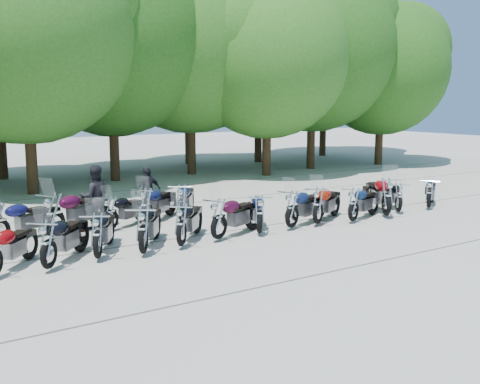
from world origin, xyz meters
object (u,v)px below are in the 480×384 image
motorcycle_15 (111,212)px  rider_1 (95,197)px  motorcycle_16 (146,205)px  motorcycle_8 (318,204)px  motorcycle_11 (399,196)px  motorcycle_7 (292,208)px  motorcycle_4 (181,223)px  motorcycle_3 (143,228)px  motorcycle_17 (181,201)px  motorcycle_14 (54,214)px  motorcycle_12 (429,193)px  rider_2 (148,191)px  motorcycle_10 (387,195)px  motorcycle_2 (97,234)px  motorcycle_9 (354,203)px  motorcycle_5 (219,217)px  motorcycle_1 (48,243)px  motorcycle_6 (259,213)px

motorcycle_15 → rider_1: rider_1 is taller
motorcycle_16 → rider_1: rider_1 is taller
motorcycle_8 → motorcycle_16: bearing=26.6°
motorcycle_11 → motorcycle_7: bearing=33.3°
motorcycle_4 → motorcycle_3: bearing=48.5°
motorcycle_8 → motorcycle_17: size_ratio=0.99×
motorcycle_17 → motorcycle_14: bearing=37.8°
motorcycle_7 → motorcycle_12: 5.82m
motorcycle_4 → motorcycle_16: same height
rider_2 → motorcycle_15: bearing=32.3°
motorcycle_10 → motorcycle_15: motorcycle_10 is taller
motorcycle_8 → motorcycle_16: size_ratio=1.02×
motorcycle_2 → motorcycle_16: size_ratio=0.99×
motorcycle_11 → motorcycle_4: bearing=34.4°
motorcycle_3 → motorcycle_9: 6.83m
motorcycle_5 → rider_1: bearing=11.5°
motorcycle_10 → rider_2: size_ratio=1.60×
motorcycle_8 → motorcycle_12: (4.87, -0.10, -0.07)m
rider_2 → motorcycle_3: bearing=56.8°
motorcycle_14 → motorcycle_15: size_ratio=1.25×
motorcycle_16 → rider_1: bearing=29.2°
motorcycle_10 → motorcycle_15: 8.52m
motorcycle_2 → rider_1: bearing=-78.7°
motorcycle_4 → motorcycle_14: size_ratio=0.90×
motorcycle_8 → motorcycle_14: (-7.01, 2.54, 0.06)m
motorcycle_4 → motorcycle_9: bearing=-139.7°
motorcycle_3 → motorcycle_15: size_ratio=1.19×
motorcycle_10 → motorcycle_7: bearing=25.4°
motorcycle_14 → motorcycle_8: bearing=-141.6°
motorcycle_4 → motorcycle_17: size_ratio=0.98×
motorcycle_9 → motorcycle_16: motorcycle_16 is taller
motorcycle_5 → motorcycle_8: 3.41m
motorcycle_1 → motorcycle_2: 1.19m
motorcycle_5 → rider_1: rider_1 is taller
motorcycle_10 → rider_2: bearing=-5.3°
motorcycle_15 → rider_1: (-0.23, 0.65, 0.36)m
motorcycle_2 → motorcycle_3: size_ratio=0.94×
motorcycle_10 → rider_1: bearing=7.0°
motorcycle_4 → motorcycle_10: bearing=-139.5°
motorcycle_5 → motorcycle_7: size_ratio=1.00×
motorcycle_3 → motorcycle_10: (8.25, -0.05, 0.04)m
motorcycle_3 → motorcycle_12: bearing=-145.4°
motorcycle_4 → motorcycle_12: bearing=-138.1°
motorcycle_2 → rider_2: (3.10, 4.21, 0.16)m
motorcycle_6 → motorcycle_8: (2.13, 0.02, 0.02)m
motorcycle_7 → motorcycle_3: bearing=71.1°
motorcycle_6 → motorcycle_16: motorcycle_16 is taller
motorcycle_10 → motorcycle_12: 2.28m
motorcycle_6 → motorcycle_15: motorcycle_6 is taller
motorcycle_16 → rider_2: rider_2 is taller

